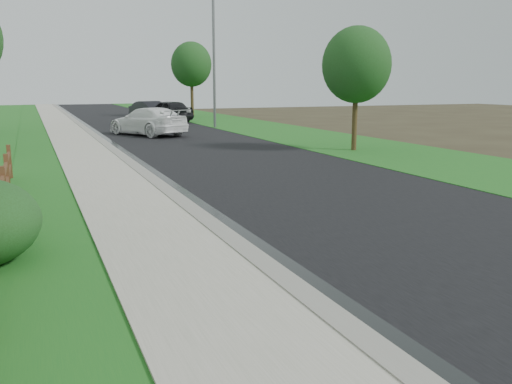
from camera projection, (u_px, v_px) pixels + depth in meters
name	position (u px, v px, depth m)	size (l,w,h in m)	color
road	(145.00, 126.00, 38.28)	(8.00, 90.00, 0.02)	black
curb	(83.00, 127.00, 36.68)	(0.40, 90.00, 0.12)	gray
wet_gutter	(88.00, 128.00, 36.82)	(0.50, 90.00, 0.00)	black
sidewalk	(63.00, 128.00, 36.20)	(2.20, 90.00, 0.10)	#9E9B89
grass_strip	(32.00, 129.00, 35.48)	(1.60, 90.00, 0.06)	#1B601E
verge_far	(236.00, 123.00, 40.88)	(6.00, 90.00, 0.04)	#1B601E
white_suv	(148.00, 121.00, 31.28)	(2.23, 5.49, 1.59)	white
dark_car_mid	(168.00, 111.00, 42.39)	(1.99, 4.96, 1.69)	black
dark_car_far	(152.00, 111.00, 43.25)	(1.65, 4.74, 1.56)	black
streetlight	(211.00, 52.00, 35.76)	(2.05, 0.23, 8.86)	slate
tree_near_right	(357.00, 65.00, 23.49)	(3.01, 3.01, 5.41)	#382517
tree_far_right	(191.00, 64.00, 48.12)	(3.60, 3.60, 6.63)	#382517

